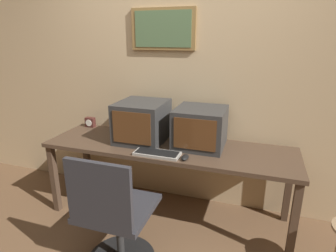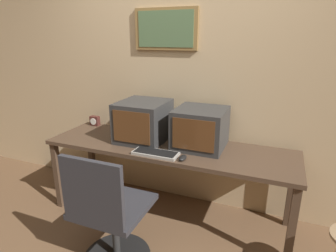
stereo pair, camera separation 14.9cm
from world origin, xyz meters
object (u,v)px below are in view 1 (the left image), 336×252
at_px(office_chair, 114,221).
at_px(desk_clock, 90,122).
at_px(keyboard_main, 157,153).
at_px(mouse_near_keyboard, 185,157).
at_px(monitor_right, 200,127).
at_px(monitor_left, 142,121).

bearing_deg(office_chair, desk_clock, 129.36).
bearing_deg(keyboard_main, mouse_near_keyboard, -3.24).
bearing_deg(desk_clock, monitor_right, -7.38).
bearing_deg(monitor_right, office_chair, -117.17).
bearing_deg(mouse_near_keyboard, monitor_right, 81.86).
bearing_deg(mouse_near_keyboard, office_chair, -127.09).
distance_m(monitor_right, office_chair, 1.05).
xyz_separation_m(keyboard_main, desk_clock, (-0.95, 0.47, 0.04)).
bearing_deg(desk_clock, mouse_near_keyboard, -22.31).
bearing_deg(monitor_right, desk_clock, 172.62).
bearing_deg(desk_clock, office_chair, -50.64).
height_order(keyboard_main, office_chair, office_chair).
distance_m(monitor_left, desk_clock, 0.74).
relative_size(keyboard_main, office_chair, 0.41).
xyz_separation_m(keyboard_main, mouse_near_keyboard, (0.24, -0.01, 0.00)).
height_order(monitor_right, desk_clock, monitor_right).
xyz_separation_m(mouse_near_keyboard, desk_clock, (-1.19, 0.49, 0.03)).
distance_m(monitor_right, mouse_near_keyboard, 0.37).
xyz_separation_m(monitor_right, keyboard_main, (-0.29, -0.31, -0.16)).
distance_m(desk_clock, office_chair, 1.33).
height_order(mouse_near_keyboard, office_chair, office_chair).
bearing_deg(monitor_right, keyboard_main, -132.61).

